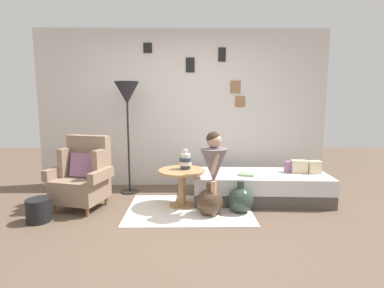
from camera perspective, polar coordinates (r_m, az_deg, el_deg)
ground_plane at (r=3.50m, az=-2.38°, el=-16.21°), size 12.00×12.00×0.00m
gallery_wall at (r=5.14m, az=-1.79°, el=6.60°), size 4.80×0.12×2.60m
rug at (r=4.14m, az=-0.52°, el=-12.18°), size 1.63×1.17×0.01m
armchair at (r=4.37m, az=-19.78°, el=-5.62°), size 0.86×0.73×0.97m
daybed at (r=4.57m, az=12.72°, el=-7.83°), size 1.94×0.90×0.40m
pillow_head at (r=4.72m, az=22.02°, el=-4.06°), size 0.18×0.13×0.18m
pillow_mid at (r=4.68m, az=19.51°, el=-4.02°), size 0.23×0.13×0.19m
pillow_back at (r=4.70m, az=18.15°, el=-4.08°), size 0.18×0.13×0.16m
side_table at (r=4.17m, az=-1.91°, el=-6.68°), size 0.64×0.64×0.51m
vase_striped at (r=4.17m, az=-1.24°, el=-3.19°), size 0.17×0.17×0.27m
floor_lamp at (r=4.76m, az=-12.11°, el=8.54°), size 0.37×0.37×1.73m
person_child at (r=3.78m, az=4.14°, el=-3.53°), size 0.34×0.34×1.07m
book_on_daybed at (r=4.35m, az=10.21°, el=-5.65°), size 0.26×0.23×0.03m
demijohn_near at (r=3.92m, az=3.34°, el=-10.78°), size 0.34×0.34×0.42m
demijohn_far at (r=4.05m, az=9.11°, el=-10.25°), size 0.34×0.34×0.42m
magazine_basket at (r=4.15m, az=-26.92°, el=-11.07°), size 0.28×0.28×0.28m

